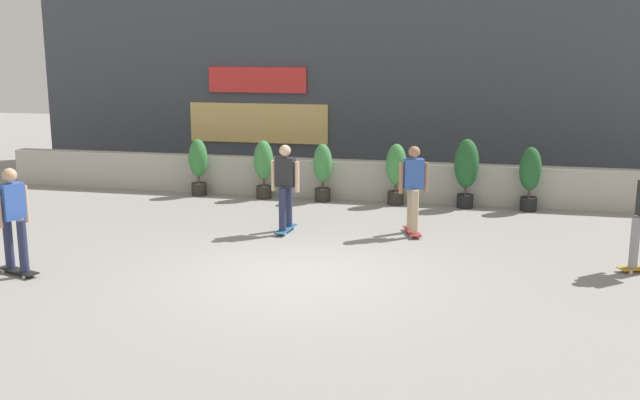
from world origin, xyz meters
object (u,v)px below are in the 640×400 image
object	(u,v)px
potted_plant_2	(323,169)
potted_plant_5	(530,175)
skater_mid_plaza	(13,216)
potted_plant_0	(198,164)
potted_plant_3	(396,170)
skater_foreground	(413,186)
potted_plant_4	(466,168)
skater_far_left	(285,184)
potted_plant_1	(264,166)

from	to	relation	value
potted_plant_2	potted_plant_5	distance (m)	4.59
skater_mid_plaza	potted_plant_0	bearing A→B (deg)	86.20
potted_plant_3	skater_foreground	bearing A→B (deg)	-76.32
potted_plant_5	potted_plant_4	bearing A→B (deg)	180.00
potted_plant_3	skater_far_left	xyz separation A→B (m)	(-1.76, -2.97, 0.15)
skater_foreground	skater_mid_plaza	bearing A→B (deg)	-146.37
potted_plant_0	skater_mid_plaza	world-z (taller)	skater_mid_plaza
potted_plant_1	potted_plant_2	world-z (taller)	potted_plant_1
potted_plant_0	potted_plant_1	distance (m)	1.62
potted_plant_3	potted_plant_4	distance (m)	1.55
potted_plant_3	skater_mid_plaza	distance (m)	8.27
potted_plant_4	skater_far_left	bearing A→B (deg)	-138.00
potted_plant_4	skater_foreground	bearing A→B (deg)	-109.18
potted_plant_1	skater_far_left	xyz separation A→B (m)	(1.35, -2.97, 0.16)
skater_far_left	skater_mid_plaza	bearing A→B (deg)	-134.24
potted_plant_3	skater_mid_plaza	bearing A→B (deg)	-128.58
skater_mid_plaza	potted_plant_5	bearing A→B (deg)	38.75
potted_plant_0	skater_mid_plaza	xyz separation A→B (m)	(-0.43, -6.47, 0.17)
potted_plant_0	potted_plant_5	size ratio (longest dim) A/B	0.97
potted_plant_0	potted_plant_2	size ratio (longest dim) A/B	1.02
potted_plant_1	skater_far_left	distance (m)	3.27
potted_plant_4	skater_far_left	world-z (taller)	skater_far_left
potted_plant_0	skater_mid_plaza	bearing A→B (deg)	-93.80
potted_plant_2	skater_far_left	size ratio (longest dim) A/B	0.79
potted_plant_3	potted_plant_4	bearing A→B (deg)	0.00
potted_plant_3	potted_plant_4	world-z (taller)	potted_plant_4
potted_plant_0	potted_plant_5	bearing A→B (deg)	-0.00
skater_far_left	skater_foreground	world-z (taller)	same
skater_mid_plaza	potted_plant_4	bearing A→B (deg)	43.97
potted_plant_1	skater_foreground	world-z (taller)	skater_foreground
potted_plant_5	potted_plant_3	bearing A→B (deg)	180.00
skater_mid_plaza	skater_far_left	bearing A→B (deg)	45.76
potted_plant_5	skater_mid_plaza	distance (m)	10.33
potted_plant_5	skater_foreground	world-z (taller)	skater_foreground
potted_plant_4	potted_plant_5	distance (m)	1.36
potted_plant_0	potted_plant_3	world-z (taller)	potted_plant_3
potted_plant_3	potted_plant_2	bearing A→B (deg)	180.00
potted_plant_0	potted_plant_4	world-z (taller)	potted_plant_4
potted_plant_1	potted_plant_2	size ratio (longest dim) A/B	1.03
potted_plant_2	skater_foreground	bearing A→B (deg)	-48.31
potted_plant_3	skater_far_left	size ratio (longest dim) A/B	0.82
potted_plant_2	skater_foreground	size ratio (longest dim) A/B	0.79
potted_plant_5	skater_far_left	distance (m)	5.53
potted_plant_0	skater_foreground	world-z (taller)	skater_foreground
potted_plant_0	skater_far_left	size ratio (longest dim) A/B	0.80
skater_mid_plaza	skater_foreground	bearing A→B (deg)	33.63
skater_far_left	skater_foreground	distance (m)	2.42
potted_plant_2	skater_far_left	xyz separation A→B (m)	(-0.07, -2.97, 0.19)
skater_foreground	skater_far_left	bearing A→B (deg)	-171.39
potted_plant_1	skater_mid_plaza	size ratio (longest dim) A/B	0.81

